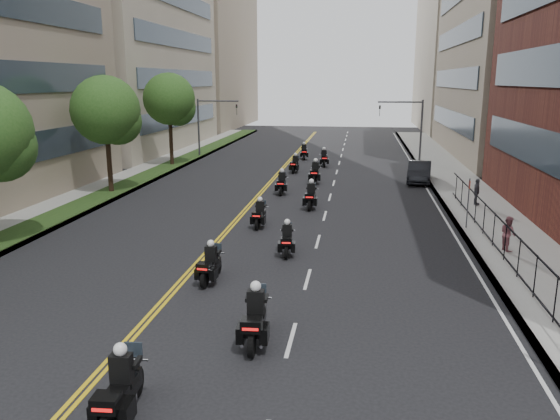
% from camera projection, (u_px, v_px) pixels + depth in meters
% --- Properties ---
extents(sidewalk_right, '(4.00, 90.00, 0.15)m').
position_uv_depth(sidewalk_right, '(472.00, 200.00, 33.83)').
color(sidewalk_right, gray).
rests_on(sidewalk_right, ground).
extents(sidewalk_left, '(4.00, 90.00, 0.15)m').
position_uv_depth(sidewalk_left, '(107.00, 189.00, 37.21)').
color(sidewalk_left, gray).
rests_on(sidewalk_left, ground).
extents(grass_strip, '(2.00, 90.00, 0.04)m').
position_uv_depth(grass_strip, '(118.00, 188.00, 37.08)').
color(grass_strip, '#1D3A15').
rests_on(grass_strip, sidewalk_left).
extents(building_right_far, '(15.00, 28.00, 26.00)m').
position_uv_depth(building_right_far, '(476.00, 41.00, 80.50)').
color(building_right_far, '#A69B85').
rests_on(building_right_far, ground).
extents(building_left_far, '(16.00, 28.00, 26.00)m').
position_uv_depth(building_left_far, '(192.00, 43.00, 86.62)').
color(building_left_far, gray).
rests_on(building_left_far, ground).
extents(iron_fence, '(0.05, 28.00, 1.50)m').
position_uv_depth(iron_fence, '(512.00, 250.00, 21.27)').
color(iron_fence, black).
rests_on(iron_fence, sidewalk_right).
extents(street_trees, '(4.40, 38.40, 7.98)m').
position_uv_depth(street_trees, '(64.00, 122.00, 29.75)').
color(street_trees, '#321E16').
rests_on(street_trees, ground).
extents(traffic_signal_right, '(4.09, 0.20, 5.60)m').
position_uv_depth(traffic_signal_right, '(411.00, 121.00, 49.70)').
color(traffic_signal_right, '#3F3F44').
rests_on(traffic_signal_right, ground).
extents(traffic_signal_left, '(4.09, 0.20, 5.60)m').
position_uv_depth(traffic_signal_left, '(208.00, 119.00, 52.38)').
color(traffic_signal_left, '#3F3F44').
rests_on(traffic_signal_left, ground).
extents(motorcycle_0, '(0.61, 2.42, 1.79)m').
position_uv_depth(motorcycle_0, '(121.00, 391.00, 11.95)').
color(motorcycle_0, black).
rests_on(motorcycle_0, ground).
extents(motorcycle_1, '(0.62, 2.49, 1.83)m').
position_uv_depth(motorcycle_1, '(255.00, 320.00, 15.47)').
color(motorcycle_1, black).
rests_on(motorcycle_1, ground).
extents(motorcycle_2, '(0.54, 2.16, 1.59)m').
position_uv_depth(motorcycle_2, '(210.00, 266.00, 20.26)').
color(motorcycle_2, black).
rests_on(motorcycle_2, ground).
extents(motorcycle_3, '(0.57, 2.10, 1.55)m').
position_uv_depth(motorcycle_3, '(287.00, 241.00, 23.46)').
color(motorcycle_3, black).
rests_on(motorcycle_3, ground).
extents(motorcycle_4, '(0.49, 2.10, 1.55)m').
position_uv_depth(motorcycle_4, '(260.00, 215.00, 27.89)').
color(motorcycle_4, black).
rests_on(motorcycle_4, ground).
extents(motorcycle_5, '(0.54, 2.35, 1.74)m').
position_uv_depth(motorcycle_5, '(311.00, 197.00, 31.89)').
color(motorcycle_5, black).
rests_on(motorcycle_5, ground).
extents(motorcycle_6, '(0.55, 2.27, 1.68)m').
position_uv_depth(motorcycle_6, '(282.00, 184.00, 36.04)').
color(motorcycle_6, black).
rests_on(motorcycle_6, ground).
extents(motorcycle_7, '(0.57, 2.47, 1.83)m').
position_uv_depth(motorcycle_7, '(315.00, 173.00, 39.66)').
color(motorcycle_7, black).
rests_on(motorcycle_7, ground).
extents(motorcycle_8, '(0.57, 2.17, 1.60)m').
position_uv_depth(motorcycle_8, '(295.00, 165.00, 44.30)').
color(motorcycle_8, black).
rests_on(motorcycle_8, ground).
extents(motorcycle_9, '(0.66, 2.27, 1.68)m').
position_uv_depth(motorcycle_9, '(324.00, 159.00, 47.44)').
color(motorcycle_9, black).
rests_on(motorcycle_9, ground).
extents(motorcycle_10, '(0.66, 2.22, 1.64)m').
position_uv_depth(motorcycle_10, '(304.00, 152.00, 51.72)').
color(motorcycle_10, black).
rests_on(motorcycle_10, ground).
extents(parked_sedan, '(2.17, 4.80, 1.53)m').
position_uv_depth(parked_sedan, '(419.00, 172.00, 40.07)').
color(parked_sedan, black).
rests_on(parked_sedan, ground).
extents(pedestrian_b, '(0.77, 0.88, 1.51)m').
position_uv_depth(pedestrian_b, '(508.00, 233.00, 23.50)').
color(pedestrian_b, '#8F4E57').
rests_on(pedestrian_b, sidewalk_right).
extents(pedestrian_c, '(0.71, 0.99, 1.56)m').
position_uv_depth(pedestrian_c, '(477.00, 192.00, 32.14)').
color(pedestrian_c, '#43434B').
rests_on(pedestrian_c, sidewalk_right).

